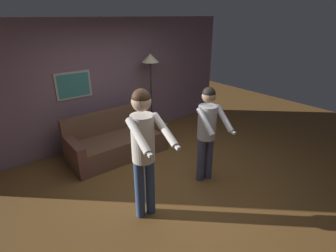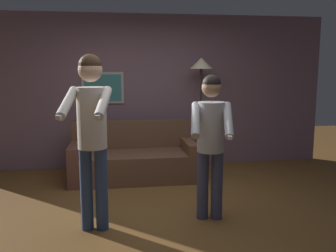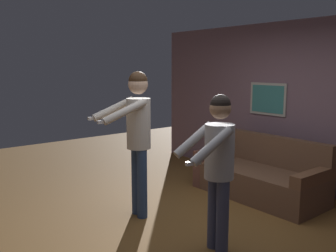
{
  "view_description": "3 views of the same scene",
  "coord_description": "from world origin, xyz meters",
  "px_view_note": "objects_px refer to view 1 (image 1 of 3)",
  "views": [
    {
      "loc": [
        -2.33,
        -2.81,
        2.64
      ],
      "look_at": [
        -0.17,
        -0.08,
        1.16
      ],
      "focal_mm": 28.0,
      "sensor_mm": 36.0,
      "label": 1
    },
    {
      "loc": [
        -0.52,
        -4.13,
        1.71
      ],
      "look_at": [
        0.05,
        -0.31,
        1.1
      ],
      "focal_mm": 40.0,
      "sensor_mm": 36.0,
      "label": 2
    },
    {
      "loc": [
        3.08,
        -2.87,
        1.91
      ],
      "look_at": [
        -0.2,
        -0.23,
        1.23
      ],
      "focal_mm": 40.0,
      "sensor_mm": 36.0,
      "label": 3
    }
  ],
  "objects_px": {
    "couch": "(117,142)",
    "torchiere_lamp": "(150,66)",
    "person_standing_left": "(144,143)",
    "person_standing_right": "(207,127)"
  },
  "relations": [
    {
      "from": "couch",
      "to": "torchiere_lamp",
      "type": "distance_m",
      "value": 1.81
    },
    {
      "from": "couch",
      "to": "person_standing_left",
      "type": "distance_m",
      "value": 2.08
    },
    {
      "from": "person_standing_right",
      "to": "torchiere_lamp",
      "type": "bearing_deg",
      "value": 79.56
    },
    {
      "from": "couch",
      "to": "person_standing_left",
      "type": "height_order",
      "value": "person_standing_left"
    },
    {
      "from": "person_standing_right",
      "to": "couch",
      "type": "bearing_deg",
      "value": 114.16
    },
    {
      "from": "couch",
      "to": "person_standing_left",
      "type": "bearing_deg",
      "value": -105.74
    },
    {
      "from": "person_standing_left",
      "to": "person_standing_right",
      "type": "height_order",
      "value": "person_standing_left"
    },
    {
      "from": "couch",
      "to": "person_standing_left",
      "type": "xyz_separation_m",
      "value": [
        -0.51,
        -1.82,
        0.86
      ]
    },
    {
      "from": "torchiere_lamp",
      "to": "person_standing_right",
      "type": "height_order",
      "value": "torchiere_lamp"
    },
    {
      "from": "couch",
      "to": "torchiere_lamp",
      "type": "height_order",
      "value": "torchiere_lamp"
    }
  ]
}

